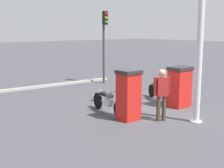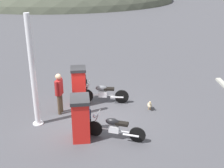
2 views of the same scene
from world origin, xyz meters
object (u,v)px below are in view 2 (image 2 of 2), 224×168
(fuel_pump_far, at_px, (79,86))
(wandering_duck, at_px, (150,105))
(fuel_pump_near, at_px, (81,118))
(attendant_person, at_px, (59,91))
(motorcycle_far_pump, at_px, (103,93))
(motorcycle_near_pump, at_px, (115,127))
(canopy_support_pole, at_px, (33,74))

(fuel_pump_far, height_order, wandering_duck, fuel_pump_far)
(fuel_pump_near, xyz_separation_m, attendant_person, (-0.78, 1.95, 0.19))
(motorcycle_far_pump, xyz_separation_m, attendant_person, (-1.81, -0.74, 0.53))
(fuel_pump_near, distance_m, wandering_duck, 3.42)
(fuel_pump_near, distance_m, attendant_person, 2.11)
(motorcycle_far_pump, relative_size, wandering_duck, 4.61)
(fuel_pump_near, bearing_deg, motorcycle_near_pump, -9.12)
(attendant_person, relative_size, wandering_duck, 3.70)
(fuel_pump_far, bearing_deg, wandering_duck, -17.24)
(wandering_duck, bearing_deg, canopy_support_pole, -172.19)
(canopy_support_pole, bearing_deg, motorcycle_far_pump, 29.93)
(wandering_duck, height_order, canopy_support_pole, canopy_support_pole)
(fuel_pump_near, relative_size, wandering_duck, 3.40)
(motorcycle_near_pump, distance_m, canopy_support_pole, 3.43)
(motorcycle_near_pump, distance_m, motorcycle_far_pump, 2.88)
(attendant_person, distance_m, wandering_duck, 3.72)
(motorcycle_far_pump, bearing_deg, attendant_person, -157.65)
(attendant_person, distance_m, canopy_support_pole, 1.53)
(canopy_support_pole, bearing_deg, fuel_pump_far, 43.07)
(motorcycle_far_pump, height_order, attendant_person, attendant_person)
(motorcycle_near_pump, bearing_deg, attendant_person, 132.02)
(motorcycle_near_pump, height_order, attendant_person, attendant_person)
(fuel_pump_far, distance_m, canopy_support_pole, 2.49)
(attendant_person, height_order, wandering_duck, attendant_person)
(fuel_pump_near, height_order, attendant_person, attendant_person)
(motorcycle_far_pump, distance_m, wandering_duck, 2.06)
(attendant_person, bearing_deg, canopy_support_pole, -136.87)
(fuel_pump_near, height_order, wandering_duck, fuel_pump_near)
(motorcycle_far_pump, bearing_deg, wandering_duck, -26.13)
(fuel_pump_near, bearing_deg, motorcycle_far_pump, 69.18)
(canopy_support_pole, bearing_deg, fuel_pump_near, -36.30)
(motorcycle_near_pump, relative_size, canopy_support_pole, 0.47)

